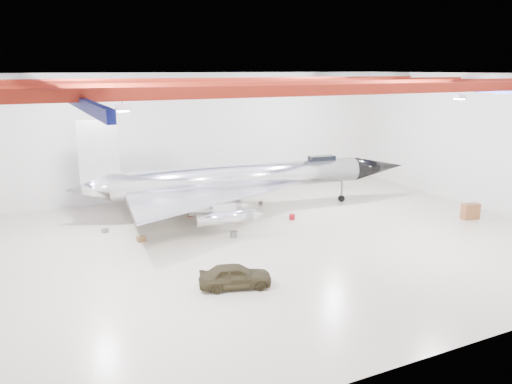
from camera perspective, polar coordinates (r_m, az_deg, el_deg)
floor at (r=33.50m, az=1.08°, el=-5.85°), size 40.00×40.00×0.00m
wall_back at (r=45.78m, az=-7.45°, el=6.49°), size 40.00×0.00×40.00m
wall_right at (r=44.71m, az=24.74°, el=5.16°), size 0.00×30.00×30.00m
ceiling at (r=31.53m, az=1.17°, el=13.32°), size 40.00×40.00×0.00m
ceiling_structure at (r=31.54m, az=1.17°, el=12.09°), size 39.50×29.50×1.08m
jet_aircraft at (r=40.00m, az=-1.77°, el=1.26°), size 28.72×17.98×7.83m
jeep at (r=26.82m, az=-2.39°, el=-9.54°), size 4.13×2.56×1.31m
desk at (r=41.98m, az=23.30°, el=-2.04°), size 1.42×0.86×1.22m
crate_ply at (r=34.63m, az=-12.98°, el=-5.23°), size 0.60×0.53×0.36m
toolbox_red at (r=39.65m, az=-7.51°, el=-2.59°), size 0.48×0.42×0.28m
engine_drum at (r=34.57m, az=-2.58°, el=-4.84°), size 0.62×0.62×0.44m
crate_small at (r=37.11m, az=-16.89°, el=-4.25°), size 0.50×0.47×0.28m
tool_chest at (r=38.64m, az=4.14°, el=-2.85°), size 0.55×0.55×0.41m
oil_barrel at (r=37.96m, az=-1.87°, el=-3.15°), size 0.61×0.52×0.38m
spares_box at (r=42.67m, az=0.54°, el=-1.25°), size 0.39×0.39×0.33m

